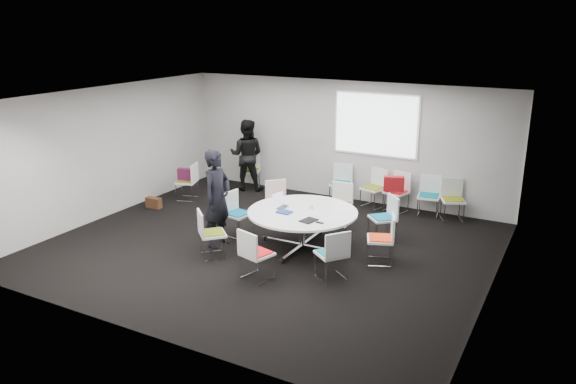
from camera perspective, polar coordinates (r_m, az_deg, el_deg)
The scene contains 31 objects.
room_shell at distance 10.20m, azimuth -1.59°, elevation 1.65°, with size 8.08×7.08×2.88m.
conference_table at distance 10.45m, azimuth 1.47°, elevation -3.04°, with size 2.04×2.04×0.73m.
projection_screen at distance 12.90m, azimuth 8.89°, elevation 6.77°, with size 1.90×0.03×1.35m, color white.
chair_ring_a at distance 10.04m, azimuth 9.37°, elevation -5.64°, with size 0.59×0.59×0.88m.
chair_ring_b at distance 11.06m, azimuth 9.60°, elevation -3.47°, with size 0.64×0.64×0.88m.
chair_ring_c at distance 11.74m, azimuth 5.19°, elevation -2.07°, with size 0.47×0.46×0.88m.
chair_ring_d at distance 11.86m, azimuth -0.96°, elevation -1.80°, with size 0.64×0.64×0.88m.
chair_ring_e at distance 11.18m, azimuth -5.12°, elevation -3.08°, with size 0.52×0.53×0.88m.
chair_ring_f at distance 10.23m, azimuth -7.71°, elevation -5.11°, with size 0.64×0.64×0.88m.
chair_ring_g at distance 9.32m, azimuth -3.22°, elevation -7.27°, with size 0.57×0.56×0.88m.
chair_ring_h at distance 9.33m, azimuth 4.46°, elevation -7.25°, with size 0.64×0.64×0.88m.
chair_back_a at distance 13.24m, azimuth 5.35°, elevation 0.15°, with size 0.52×0.51×0.88m.
chair_back_b at distance 12.96m, azimuth 8.66°, elevation -0.35°, with size 0.58×0.57×0.88m.
chair_back_c at distance 12.75m, azimuth 10.93°, elevation -0.76°, with size 0.57×0.56×0.88m.
chair_back_d at distance 12.62m, azimuth 14.06°, elevation -1.16°, with size 0.52×0.51×0.88m.
chair_back_e at distance 12.49m, azimuth 16.34°, elevation -1.54°, with size 0.61×0.60×0.88m.
chair_spare_left at distance 13.56m, azimuth -10.16°, elevation 0.36°, with size 0.57×0.58×0.88m.
chair_person_back at distance 14.34m, azimuth -3.84°, elevation 1.52°, with size 0.60×0.59×0.88m.
person_main at distance 10.55m, azimuth -7.20°, elevation -0.65°, with size 0.67×0.44×1.85m, color black.
person_back at distance 14.05m, azimuth -4.22°, elevation 3.78°, with size 0.87×0.68×1.78m, color black.
laptop at distance 10.52m, azimuth -0.38°, elevation -1.61°, with size 0.30×0.19×0.02m, color #333338.
laptop_lid at distance 10.68m, azimuth -1.07°, elevation -0.66°, with size 0.30×0.02×0.22m, color silver.
notebook_black at distance 9.88m, azimuth 2.12°, elevation -2.90°, with size 0.22×0.30×0.02m, color black.
tablet_folio at distance 10.28m, azimuth -0.39°, elevation -2.05°, with size 0.26×0.20×0.03m, color navy.
papers_right at distance 10.36m, azimuth 5.48°, elevation -2.05°, with size 0.30×0.21×0.00m, color white.
papers_front at distance 9.99m, azimuth 4.78°, elevation -2.76°, with size 0.30×0.21×0.00m, color white.
cup at distance 10.48m, azimuth 2.37°, elevation -1.51°, with size 0.08×0.08×0.09m, color white.
phone at distance 9.79m, azimuth 3.24°, elevation -3.13°, with size 0.14×0.07×0.01m, color black.
maroon_bag at distance 13.47m, azimuth -10.30°, elevation 1.77°, with size 0.40×0.14×0.28m, color #521535.
brown_bag at distance 13.17m, azimuth -13.48°, elevation -1.07°, with size 0.36×0.16×0.24m, color #432715.
red_jacket at distance 12.43m, azimuth 10.70°, elevation 0.83°, with size 0.44×0.10×0.35m, color #B0151B.
Camera 1 is at (5.00, -8.52, 4.11)m, focal length 35.00 mm.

